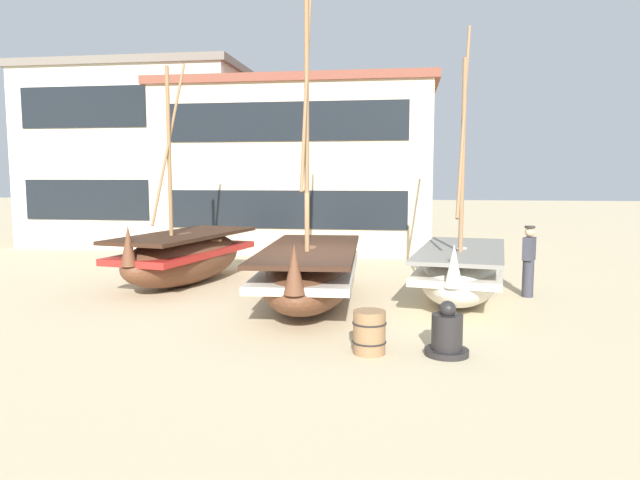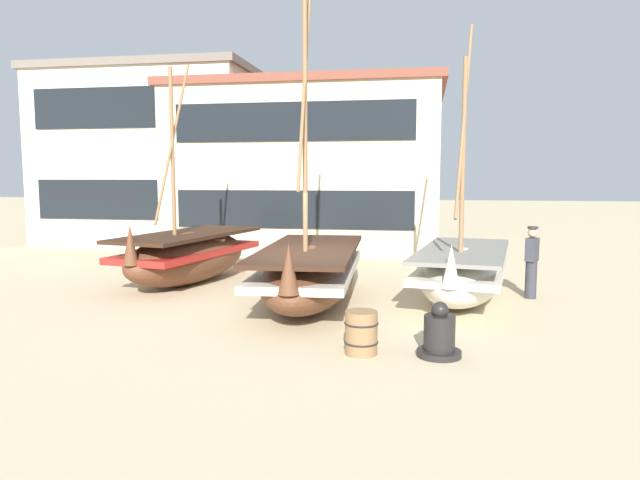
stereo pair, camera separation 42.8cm
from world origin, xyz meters
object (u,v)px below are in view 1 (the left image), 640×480
harbor_building_main (302,167)px  harbor_building_annex (150,157)px  fishing_boat_far_right (461,271)px  fisherman_by_hull (529,262)px  capstan_winch (447,334)px  wooden_barrel (369,332)px  fishing_boat_centre_large (311,273)px  fishing_boat_near_left (185,256)px

harbor_building_main → harbor_building_annex: harbor_building_annex is taller
fishing_boat_far_right → harbor_building_annex: harbor_building_annex is taller
fisherman_by_hull → harbor_building_main: size_ratio=0.16×
capstan_winch → harbor_building_annex: size_ratio=0.10×
wooden_barrel → harbor_building_main: (-3.62, 14.19, 2.87)m
fishing_boat_centre_large → capstan_winch: size_ratio=8.19×
fishing_boat_far_right → wooden_barrel: (-1.85, -4.43, -0.32)m
fisherman_by_hull → capstan_winch: bearing=-114.4°
capstan_winch → harbor_building_main: 15.19m
capstan_winch → fishing_boat_near_left: bearing=140.5°
fishing_boat_centre_large → fishing_boat_far_right: bearing=16.6°
fishing_boat_centre_large → capstan_winch: bearing=-50.6°
fisherman_by_hull → fishing_boat_far_right: bearing=-161.2°
fishing_boat_far_right → capstan_winch: size_ratio=7.13×
fishing_boat_far_right → harbor_building_main: 11.48m
fishing_boat_centre_large → harbor_building_annex: 15.18m
capstan_winch → wooden_barrel: bearing=-175.6°
fishing_boat_near_left → fishing_boat_far_right: 7.13m
fishing_boat_far_right → wooden_barrel: size_ratio=8.97×
harbor_building_annex → fishing_boat_near_left: bearing=-61.5°
fishing_boat_centre_large → harbor_building_annex: harbor_building_annex is taller
capstan_winch → fishing_boat_far_right: bearing=81.8°
harbor_building_main → harbor_building_annex: 7.04m
fisherman_by_hull → wooden_barrel: bearing=-124.7°
harbor_building_annex → fishing_boat_centre_large: bearing=-52.6°
fisherman_by_hull → harbor_building_annex: size_ratio=0.19×
fishing_boat_near_left → fishing_boat_centre_large: bearing=-28.2°
fisherman_by_hull → wooden_barrel: fisherman_by_hull is taller
fisherman_by_hull → harbor_building_main: 11.86m
fishing_boat_far_right → capstan_winch: 4.39m
fishing_boat_near_left → fisherman_by_hull: bearing=-2.9°
fishing_boat_near_left → fishing_boat_far_right: (7.06, -0.98, -0.08)m
wooden_barrel → harbor_building_annex: 18.85m
harbor_building_annex → capstan_winch: bearing=-52.1°
harbor_building_main → fishing_boat_far_right: bearing=-60.8°
fishing_boat_near_left → fishing_boat_far_right: fishing_boat_far_right is taller
capstan_winch → harbor_building_main: bearing=109.0°
fisherman_by_hull → capstan_winch: 5.37m
wooden_barrel → fishing_boat_near_left: bearing=133.9°
fishing_boat_far_right → fisherman_by_hull: fishing_boat_far_right is taller
fishing_boat_near_left → fisherman_by_hull: size_ratio=3.40×
capstan_winch → harbor_building_annex: (-11.79, 15.16, 3.35)m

